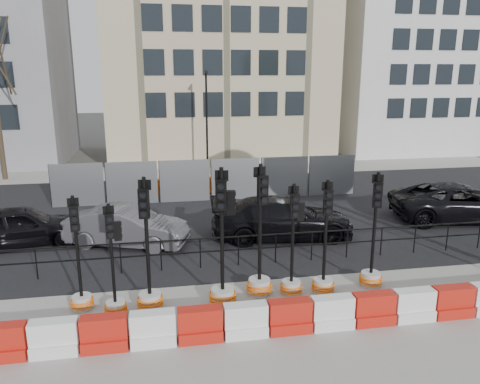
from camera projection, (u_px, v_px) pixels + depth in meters
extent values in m
plane|color=#51514C|center=(245.00, 282.00, 13.64)|extent=(120.00, 120.00, 0.00)
cube|color=gray|center=(269.00, 338.00, 10.78)|extent=(40.00, 6.00, 0.02)
cube|color=black|center=(216.00, 212.00, 20.31)|extent=(40.00, 14.00, 0.03)
cube|color=gray|center=(198.00, 171.00, 28.89)|extent=(40.00, 4.00, 0.02)
cube|color=#BDB58A|center=(216.00, 26.00, 32.69)|extent=(15.00, 10.00, 18.00)
cube|color=silver|center=(412.00, 43.00, 35.45)|extent=(12.00, 9.00, 16.00)
cylinder|color=black|center=(36.00, 264.00, 13.65)|extent=(0.04, 0.04, 1.00)
cylinder|color=black|center=(79.00, 261.00, 13.85)|extent=(0.04, 0.04, 1.00)
cylinder|color=black|center=(121.00, 259.00, 14.06)|extent=(0.04, 0.04, 1.00)
cylinder|color=black|center=(161.00, 256.00, 14.26)|extent=(0.04, 0.04, 1.00)
cylinder|color=black|center=(200.00, 253.00, 14.46)|extent=(0.04, 0.04, 1.00)
cylinder|color=black|center=(238.00, 251.00, 14.66)|extent=(0.04, 0.04, 1.00)
cylinder|color=black|center=(276.00, 249.00, 14.86)|extent=(0.04, 0.04, 1.00)
cylinder|color=black|center=(312.00, 246.00, 15.06)|extent=(0.04, 0.04, 1.00)
cylinder|color=black|center=(347.00, 244.00, 15.26)|extent=(0.04, 0.04, 1.00)
cylinder|color=black|center=(381.00, 242.00, 15.46)|extent=(0.04, 0.04, 1.00)
cylinder|color=black|center=(415.00, 239.00, 15.66)|extent=(0.04, 0.04, 1.00)
cylinder|color=black|center=(447.00, 237.00, 15.86)|extent=(0.04, 0.04, 1.00)
cylinder|color=black|center=(479.00, 235.00, 16.06)|extent=(0.04, 0.04, 1.00)
cube|color=black|center=(238.00, 237.00, 14.54)|extent=(18.00, 0.04, 0.04)
cube|color=black|center=(238.00, 249.00, 14.64)|extent=(18.00, 0.04, 0.04)
cube|color=gray|center=(77.00, 185.00, 20.97)|extent=(2.30, 0.05, 2.00)
cylinder|color=black|center=(50.00, 186.00, 20.77)|extent=(0.05, 0.05, 2.00)
cube|color=gray|center=(132.00, 183.00, 21.37)|extent=(2.30, 0.05, 2.00)
cylinder|color=black|center=(106.00, 184.00, 21.17)|extent=(0.05, 0.05, 2.00)
cube|color=gray|center=(185.00, 181.00, 21.77)|extent=(2.30, 0.05, 2.00)
cylinder|color=black|center=(160.00, 182.00, 21.58)|extent=(0.05, 0.05, 2.00)
cube|color=gray|center=(236.00, 179.00, 22.17)|extent=(2.30, 0.05, 2.00)
cylinder|color=black|center=(211.00, 180.00, 21.98)|extent=(0.05, 0.05, 2.00)
cube|color=gray|center=(284.00, 177.00, 22.57)|extent=(2.30, 0.05, 2.00)
cylinder|color=black|center=(261.00, 178.00, 22.38)|extent=(0.05, 0.05, 2.00)
cube|color=gray|center=(332.00, 175.00, 22.97)|extent=(2.30, 0.05, 2.00)
cylinder|color=black|center=(309.00, 176.00, 22.78)|extent=(0.05, 0.05, 2.00)
cube|color=orange|center=(126.00, 188.00, 22.88)|extent=(1.00, 0.40, 0.80)
cube|color=orange|center=(167.00, 187.00, 23.22)|extent=(1.00, 0.40, 0.80)
cube|color=orange|center=(207.00, 185.00, 23.55)|extent=(1.00, 0.40, 0.80)
cube|color=orange|center=(246.00, 184.00, 23.88)|extent=(1.00, 0.40, 0.80)
cylinder|color=black|center=(207.00, 124.00, 27.27)|extent=(0.12, 0.12, 6.00)
cube|color=black|center=(206.00, 72.00, 26.31)|extent=(0.12, 0.50, 0.12)
cube|color=red|center=(4.00, 353.00, 9.97)|extent=(1.00, 0.50, 0.30)
cube|color=red|center=(1.00, 336.00, 9.86)|extent=(1.00, 0.35, 0.50)
cube|color=white|center=(55.00, 348.00, 10.14)|extent=(1.00, 0.50, 0.30)
cube|color=white|center=(54.00, 331.00, 10.04)|extent=(1.00, 0.35, 0.50)
cube|color=red|center=(105.00, 343.00, 10.32)|extent=(1.00, 0.50, 0.30)
cube|color=red|center=(104.00, 327.00, 10.22)|extent=(1.00, 0.35, 0.50)
cube|color=white|center=(154.00, 338.00, 10.49)|extent=(1.00, 0.50, 0.30)
cube|color=white|center=(153.00, 323.00, 10.39)|extent=(1.00, 0.35, 0.50)
cube|color=red|center=(200.00, 334.00, 10.67)|extent=(1.00, 0.50, 0.30)
cube|color=red|center=(200.00, 318.00, 10.57)|extent=(1.00, 0.35, 0.50)
cube|color=white|center=(245.00, 330.00, 10.84)|extent=(1.00, 0.50, 0.30)
cube|color=white|center=(246.00, 314.00, 10.74)|extent=(1.00, 0.35, 0.50)
cube|color=red|center=(289.00, 326.00, 11.02)|extent=(1.00, 0.50, 0.30)
cube|color=red|center=(290.00, 310.00, 10.92)|extent=(1.00, 0.35, 0.50)
cube|color=white|center=(332.00, 322.00, 11.19)|extent=(1.00, 0.50, 0.30)
cube|color=white|center=(332.00, 307.00, 11.09)|extent=(1.00, 0.35, 0.50)
cube|color=red|center=(373.00, 318.00, 11.37)|extent=(1.00, 0.50, 0.30)
cube|color=red|center=(374.00, 303.00, 11.27)|extent=(1.00, 0.35, 0.50)
cube|color=white|center=(412.00, 314.00, 11.55)|extent=(1.00, 0.50, 0.30)
cube|color=white|center=(414.00, 299.00, 11.45)|extent=(1.00, 0.35, 0.50)
cube|color=red|center=(451.00, 310.00, 11.72)|extent=(1.00, 0.50, 0.30)
cube|color=red|center=(453.00, 296.00, 11.62)|extent=(1.00, 0.35, 0.50)
cylinder|color=silver|center=(82.00, 302.00, 12.07)|extent=(0.50, 0.50, 0.37)
torus|color=orange|center=(82.00, 305.00, 12.09)|extent=(0.60, 0.60, 0.05)
torus|color=orange|center=(82.00, 302.00, 12.07)|extent=(0.60, 0.60, 0.05)
torus|color=orange|center=(82.00, 300.00, 12.05)|extent=(0.60, 0.60, 0.05)
cylinder|color=black|center=(77.00, 249.00, 11.70)|extent=(0.08, 0.08, 2.76)
cube|color=black|center=(74.00, 219.00, 11.39)|extent=(0.24, 0.16, 0.64)
cylinder|color=black|center=(75.00, 227.00, 11.38)|extent=(0.14, 0.07, 0.14)
cylinder|color=black|center=(74.00, 219.00, 11.32)|extent=(0.14, 0.07, 0.14)
cylinder|color=black|center=(74.00, 211.00, 11.27)|extent=(0.14, 0.07, 0.14)
cube|color=black|center=(73.00, 202.00, 11.45)|extent=(0.28, 0.07, 0.22)
cylinder|color=silver|center=(116.00, 308.00, 11.80)|extent=(0.48, 0.48, 0.35)
torus|color=orange|center=(116.00, 310.00, 11.82)|extent=(0.57, 0.57, 0.04)
torus|color=orange|center=(116.00, 308.00, 11.80)|extent=(0.57, 0.57, 0.04)
torus|color=orange|center=(115.00, 305.00, 11.79)|extent=(0.57, 0.57, 0.04)
cylinder|color=black|center=(112.00, 256.00, 11.45)|extent=(0.08, 0.08, 2.65)
cube|color=black|center=(110.00, 226.00, 11.15)|extent=(0.23, 0.15, 0.62)
cylinder|color=black|center=(111.00, 235.00, 11.14)|extent=(0.14, 0.06, 0.13)
cylinder|color=black|center=(110.00, 227.00, 11.09)|extent=(0.14, 0.06, 0.13)
cylinder|color=black|center=(109.00, 219.00, 11.04)|extent=(0.14, 0.06, 0.13)
cube|color=black|center=(108.00, 210.00, 11.21)|extent=(0.27, 0.06, 0.21)
cube|color=black|center=(118.00, 231.00, 11.35)|extent=(0.19, 0.14, 0.49)
cylinder|color=silver|center=(150.00, 301.00, 12.09)|extent=(0.57, 0.57, 0.42)
torus|color=orange|center=(150.00, 304.00, 12.11)|extent=(0.69, 0.69, 0.05)
torus|color=orange|center=(150.00, 301.00, 12.09)|extent=(0.69, 0.69, 0.05)
torus|color=orange|center=(150.00, 298.00, 12.07)|extent=(0.69, 0.69, 0.05)
cylinder|color=black|center=(147.00, 239.00, 11.66)|extent=(0.10, 0.10, 3.18)
cube|color=black|center=(144.00, 204.00, 11.30)|extent=(0.28, 0.19, 0.74)
cylinder|color=black|center=(144.00, 214.00, 11.28)|extent=(0.17, 0.08, 0.16)
cylinder|color=black|center=(143.00, 205.00, 11.22)|extent=(0.17, 0.08, 0.16)
cylinder|color=black|center=(143.00, 195.00, 11.16)|extent=(0.17, 0.08, 0.16)
cube|color=black|center=(145.00, 185.00, 11.38)|extent=(0.32, 0.09, 0.25)
cylinder|color=silver|center=(223.00, 296.00, 12.29)|extent=(0.60, 0.60, 0.45)
torus|color=orange|center=(223.00, 300.00, 12.31)|extent=(0.73, 0.73, 0.06)
torus|color=orange|center=(223.00, 296.00, 12.29)|extent=(0.73, 0.73, 0.06)
torus|color=orange|center=(223.00, 293.00, 12.27)|extent=(0.73, 0.73, 0.06)
cylinder|color=black|center=(222.00, 232.00, 11.84)|extent=(0.10, 0.10, 3.36)
cube|color=black|center=(221.00, 195.00, 11.46)|extent=(0.30, 0.21, 0.78)
cylinder|color=black|center=(221.00, 206.00, 11.43)|extent=(0.18, 0.09, 0.17)
cylinder|color=black|center=(221.00, 196.00, 11.37)|extent=(0.18, 0.09, 0.17)
cylinder|color=black|center=(221.00, 186.00, 11.31)|extent=(0.18, 0.09, 0.17)
cube|color=black|center=(222.00, 176.00, 11.54)|extent=(0.33, 0.11, 0.27)
cube|color=black|center=(231.00, 203.00, 11.63)|extent=(0.25, 0.19, 0.62)
cylinder|color=silver|center=(259.00, 286.00, 12.87)|extent=(0.60, 0.60, 0.44)
torus|color=orange|center=(259.00, 289.00, 12.90)|extent=(0.72, 0.72, 0.06)
torus|color=orange|center=(259.00, 286.00, 12.87)|extent=(0.72, 0.72, 0.06)
torus|color=orange|center=(259.00, 283.00, 12.85)|extent=(0.72, 0.72, 0.06)
cylinder|color=black|center=(260.00, 225.00, 12.43)|extent=(0.10, 0.10, 3.33)
cube|color=black|center=(263.00, 190.00, 12.06)|extent=(0.29, 0.21, 0.78)
cylinder|color=black|center=(264.00, 200.00, 12.04)|extent=(0.17, 0.09, 0.17)
cylinder|color=black|center=(264.00, 191.00, 11.98)|extent=(0.17, 0.09, 0.17)
cylinder|color=black|center=(264.00, 182.00, 11.92)|extent=(0.17, 0.09, 0.17)
cube|color=black|center=(260.00, 172.00, 12.13)|extent=(0.33, 0.11, 0.27)
cylinder|color=silver|center=(291.00, 287.00, 12.89)|extent=(0.51, 0.51, 0.38)
torus|color=orange|center=(291.00, 290.00, 12.91)|extent=(0.62, 0.62, 0.05)
torus|color=orange|center=(291.00, 287.00, 12.89)|extent=(0.62, 0.62, 0.05)
torus|color=orange|center=(291.00, 285.00, 12.87)|extent=(0.62, 0.62, 0.05)
cylinder|color=black|center=(293.00, 235.00, 12.51)|extent=(0.09, 0.09, 2.85)
cube|color=black|center=(295.00, 206.00, 12.19)|extent=(0.23, 0.15, 0.66)
cylinder|color=black|center=(295.00, 214.00, 12.17)|extent=(0.14, 0.06, 0.14)
cylinder|color=black|center=(295.00, 207.00, 12.11)|extent=(0.14, 0.06, 0.14)
cylinder|color=black|center=(296.00, 199.00, 12.06)|extent=(0.14, 0.06, 0.14)
cube|color=black|center=(294.00, 190.00, 12.26)|extent=(0.29, 0.04, 0.23)
cube|color=black|center=(300.00, 211.00, 12.37)|extent=(0.20, 0.13, 0.52)
cylinder|color=silver|center=(323.00, 286.00, 12.97)|extent=(0.53, 0.53, 0.39)
torus|color=orange|center=(323.00, 288.00, 12.99)|extent=(0.64, 0.64, 0.05)
torus|color=orange|center=(323.00, 286.00, 12.97)|extent=(0.64, 0.64, 0.05)
torus|color=orange|center=(323.00, 283.00, 12.95)|extent=(0.64, 0.64, 0.05)
cylinder|color=black|center=(326.00, 232.00, 12.58)|extent=(0.09, 0.09, 2.94)
cube|color=black|center=(328.00, 202.00, 12.24)|extent=(0.25, 0.17, 0.69)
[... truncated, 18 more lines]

